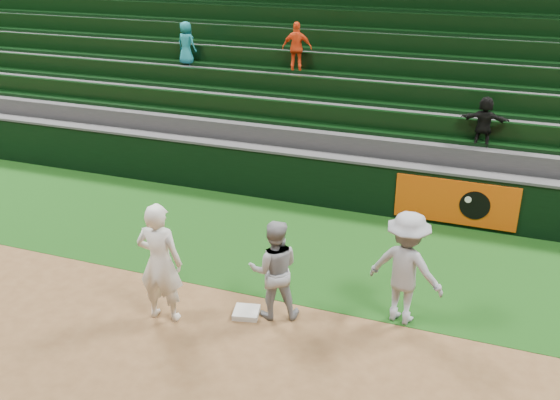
# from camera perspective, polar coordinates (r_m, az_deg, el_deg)

# --- Properties ---
(ground) EXTENTS (70.00, 70.00, 0.00)m
(ground) POSITION_cam_1_polar(r_m,az_deg,el_deg) (10.58, -4.16, -11.23)
(ground) COLOR brown
(ground) RESTS_ON ground
(foul_grass) EXTENTS (36.00, 4.20, 0.01)m
(foul_grass) POSITION_cam_1_polar(r_m,az_deg,el_deg) (12.96, 1.28, -4.12)
(foul_grass) COLOR #10380E
(foul_grass) RESTS_ON ground
(first_base) EXTENTS (0.50, 0.50, 0.09)m
(first_base) POSITION_cam_1_polar(r_m,az_deg,el_deg) (10.76, -3.09, -10.23)
(first_base) COLOR silver
(first_base) RESTS_ON ground
(first_baseman) EXTENTS (0.81, 0.57, 2.09)m
(first_baseman) POSITION_cam_1_polar(r_m,az_deg,el_deg) (10.35, -10.92, -5.65)
(first_baseman) COLOR white
(first_baseman) RESTS_ON ground
(baserunner) EXTENTS (1.04, 0.93, 1.75)m
(baserunner) POSITION_cam_1_polar(r_m,az_deg,el_deg) (10.32, -0.53, -6.39)
(baserunner) COLOR #969AA0
(baserunner) RESTS_ON ground
(base_coach) EXTENTS (1.39, 0.99, 1.95)m
(base_coach) POSITION_cam_1_polar(r_m,az_deg,el_deg) (10.35, 11.44, -6.12)
(base_coach) COLOR #9DA1AA
(base_coach) RESTS_ON foul_grass
(field_wall) EXTENTS (36.00, 0.45, 1.25)m
(field_wall) POSITION_cam_1_polar(r_m,az_deg,el_deg) (14.60, 4.23, 1.83)
(field_wall) COLOR black
(field_wall) RESTS_ON ground
(stadium_seating) EXTENTS (36.00, 5.95, 5.50)m
(stadium_seating) POSITION_cam_1_polar(r_m,az_deg,el_deg) (17.77, 7.74, 9.26)
(stadium_seating) COLOR #313134
(stadium_seating) RESTS_ON ground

